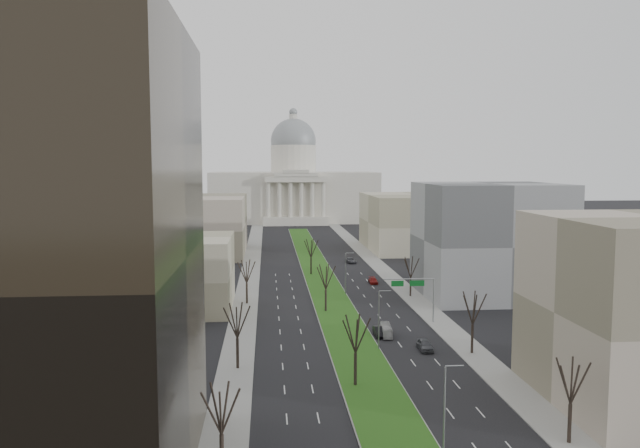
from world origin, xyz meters
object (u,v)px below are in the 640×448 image
car_red (373,281)px  car_grey_far (351,260)px  car_grey_near (425,345)px  box_van (386,330)px  car_black (379,331)px

car_red → car_grey_far: size_ratio=0.90×
car_grey_far → car_grey_near: bearing=-98.0°
car_grey_far → box_van: 75.04m
car_red → car_grey_far: 30.66m
car_grey_near → car_grey_far: car_grey_near is taller
car_red → box_van: 44.62m
car_black → car_red: bearing=80.9°
car_black → car_red: car_black is taller
car_grey_near → car_red: car_grey_near is taller
car_grey_far → box_van: box_van is taller
car_black → car_red: size_ratio=0.98×
car_grey_near → car_red: bearing=89.5°
car_red → box_van: box_van is taller
car_black → car_grey_far: bearing=85.3°
car_grey_far → box_van: (-4.17, -74.92, 0.18)m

